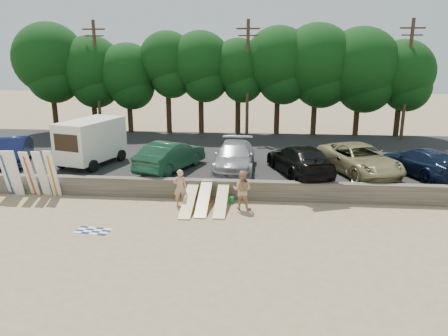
{
  "coord_description": "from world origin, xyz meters",
  "views": [
    {
      "loc": [
        3.23,
        -18.43,
        7.55
      ],
      "look_at": [
        1.33,
        3.0,
        1.65
      ],
      "focal_mm": 35.0,
      "sensor_mm": 36.0,
      "label": 1
    }
  ],
  "objects": [
    {
      "name": "utility_poles",
      "position": [
        2.0,
        16.0,
        5.43
      ],
      "size": [
        25.8,
        0.26,
        9.0
      ],
      "color": "#473321",
      "rests_on": "parking_lot"
    },
    {
      "name": "beachgoer_a",
      "position": [
        -0.75,
        1.83,
        0.92
      ],
      "size": [
        0.75,
        0.57,
        1.84
      ],
      "primitive_type": "imported",
      "rotation": [
        0.0,
        0.0,
        3.36
      ],
      "color": "tan",
      "rests_on": "ground"
    },
    {
      "name": "surfboard_upright_1",
      "position": [
        -9.58,
        2.36,
        1.27
      ],
      "size": [
        0.5,
        0.63,
        2.55
      ],
      "primitive_type": "cube",
      "rotation": [
        0.22,
        0.0,
        0.01
      ],
      "color": "white",
      "rests_on": "ground"
    },
    {
      "name": "surfboard_low_1",
      "position": [
        0.47,
        1.5,
        0.51
      ],
      "size": [
        0.56,
        2.87,
        1.01
      ],
      "primitive_type": "cube",
      "rotation": [
        0.32,
        0.0,
        0.0
      ],
      "color": "#ECE195",
      "rests_on": "ground"
    },
    {
      "name": "surfboard_low_0",
      "position": [
        -0.24,
        1.32,
        0.42
      ],
      "size": [
        0.56,
        2.92,
        0.84
      ],
      "primitive_type": "cube",
      "rotation": [
        0.26,
        0.0,
        0.0
      ],
      "color": "#ECE195",
      "rests_on": "ground"
    },
    {
      "name": "surfboard_upright_0",
      "position": [
        -10.07,
        2.47,
        1.26
      ],
      "size": [
        0.55,
        0.76,
        2.53
      ],
      "primitive_type": "cube",
      "rotation": [
        0.26,
        0.0,
        -0.07
      ],
      "color": "white",
      "rests_on": "ground"
    },
    {
      "name": "cooler",
      "position": [
        1.67,
        2.4,
        0.16
      ],
      "size": [
        0.46,
        0.42,
        0.32
      ],
      "primitive_type": "cube",
      "rotation": [
        0.0,
        0.0,
        -0.38
      ],
      "color": "green",
      "rests_on": "ground"
    },
    {
      "name": "car_2",
      "position": [
        1.66,
        6.11,
        1.49
      ],
      "size": [
        2.27,
        5.49,
        1.59
      ],
      "primitive_type": "imported",
      "rotation": [
        0.0,
        0.0,
        -0.01
      ],
      "color": "#9B9A9F",
      "rests_on": "parking_lot"
    },
    {
      "name": "seawall",
      "position": [
        0.0,
        3.0,
        0.5
      ],
      "size": [
        44.0,
        0.5,
        1.0
      ],
      "primitive_type": "cube",
      "color": "#6B6356",
      "rests_on": "ground"
    },
    {
      "name": "car_1",
      "position": [
        -2.03,
        5.76,
        1.55
      ],
      "size": [
        3.54,
        5.46,
        1.7
      ],
      "primitive_type": "imported",
      "rotation": [
        0.0,
        0.0,
        2.77
      ],
      "color": "#17402A",
      "rests_on": "parking_lot"
    },
    {
      "name": "ground",
      "position": [
        0.0,
        0.0,
        0.0
      ],
      "size": [
        120.0,
        120.0,
        0.0
      ],
      "primitive_type": "plane",
      "color": "tan",
      "rests_on": "ground"
    },
    {
      "name": "surfboard_upright_4",
      "position": [
        -7.59,
        2.45,
        1.28
      ],
      "size": [
        0.58,
        0.66,
        2.56
      ],
      "primitive_type": "cube",
      "rotation": [
        0.21,
        0.0,
        -0.14
      ],
      "color": "white",
      "rests_on": "ground"
    },
    {
      "name": "treeline",
      "position": [
        0.38,
        17.52,
        6.29
      ],
      "size": [
        33.79,
        6.61,
        8.99
      ],
      "color": "#382616",
      "rests_on": "parking_lot"
    },
    {
      "name": "parking_lot",
      "position": [
        0.0,
        10.5,
        0.35
      ],
      "size": [
        44.0,
        14.5,
        0.7
      ],
      "primitive_type": "cube",
      "color": "#282828",
      "rests_on": "ground"
    },
    {
      "name": "surfboard_upright_3",
      "position": [
        -8.15,
        2.42,
        1.26
      ],
      "size": [
        0.6,
        0.79,
        2.53
      ],
      "primitive_type": "cube",
      "rotation": [
        0.26,
        0.0,
        -0.14
      ],
      "color": "white",
      "rests_on": "ground"
    },
    {
      "name": "surfboard_upright_2",
      "position": [
        -8.81,
        2.41,
        1.26
      ],
      "size": [
        0.57,
        0.83,
        2.51
      ],
      "primitive_type": "cube",
      "rotation": [
        0.29,
        0.0,
        -0.09
      ],
      "color": "white",
      "rests_on": "ground"
    },
    {
      "name": "beach_towel",
      "position": [
        -3.92,
        -1.67,
        0.01
      ],
      "size": [
        1.68,
        1.68,
        0.0
      ],
      "primitive_type": "plane",
      "rotation": [
        0.0,
        0.0,
        -0.13
      ],
      "color": "white",
      "rests_on": "ground"
    },
    {
      "name": "car_4",
      "position": [
        8.74,
        6.0,
        1.52
      ],
      "size": [
        4.63,
        6.49,
        1.64
      ],
      "primitive_type": "imported",
      "rotation": [
        0.0,
        0.0,
        0.36
      ],
      "color": "#8F895B",
      "rests_on": "parking_lot"
    },
    {
      "name": "surfboard_low_2",
      "position": [
        1.34,
        1.5,
        0.46
      ],
      "size": [
        0.56,
        2.9,
        0.92
      ],
      "primitive_type": "cube",
      "rotation": [
        0.29,
        0.0,
        0.0
      ],
      "color": "#ECE195",
      "rests_on": "ground"
    },
    {
      "name": "car_5",
      "position": [
        12.08,
        5.97,
        1.46
      ],
      "size": [
        4.11,
        5.66,
        1.52
      ],
      "primitive_type": "imported",
      "rotation": [
        0.0,
        0.0,
        3.57
      ],
      "color": "black",
      "rests_on": "parking_lot"
    },
    {
      "name": "car_3",
      "position": [
        5.35,
        5.56,
        1.53
      ],
      "size": [
        4.01,
        6.14,
        1.65
      ],
      "primitive_type": "imported",
      "rotation": [
        0.0,
        0.0,
        3.46
      ],
      "color": "black",
      "rests_on": "parking_lot"
    },
    {
      "name": "beachgoer_b",
      "position": [
        2.33,
        1.57,
        0.96
      ],
      "size": [
        1.07,
        0.92,
        1.93
      ],
      "primitive_type": "imported",
      "rotation": [
        0.0,
        0.0,
        2.92
      ],
      "color": "tan",
      "rests_on": "ground"
    },
    {
      "name": "car_0",
      "position": [
        -12.03,
        6.4,
        1.5
      ],
      "size": [
        3.22,
        5.13,
        1.6
      ],
      "primitive_type": "imported",
      "rotation": [
        0.0,
        0.0,
        0.34
      ],
      "color": "#11163C",
      "rests_on": "parking_lot"
    },
    {
      "name": "gear_bag",
      "position": [
        0.52,
        2.4,
        0.11
      ],
      "size": [
        0.36,
        0.33,
        0.22
      ],
      "primitive_type": "cube",
      "rotation": [
        0.0,
        0.0,
        0.32
      ],
      "color": "#C74117",
      "rests_on": "ground"
    },
    {
      "name": "box_trailer",
      "position": [
        -7.05,
        6.55,
        2.23
      ],
      "size": [
        3.36,
        4.73,
        2.74
      ],
      "rotation": [
        0.0,
        0.0,
        -0.29
      ],
      "color": "silver",
      "rests_on": "parking_lot"
    }
  ]
}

